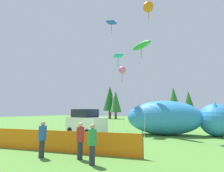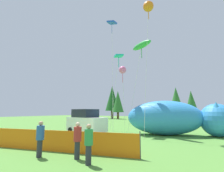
{
  "view_description": "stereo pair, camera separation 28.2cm",
  "coord_description": "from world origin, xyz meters",
  "px_view_note": "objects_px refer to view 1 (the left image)",
  "views": [
    {
      "loc": [
        7.78,
        -9.84,
        2.12
      ],
      "look_at": [
        0.46,
        3.61,
        4.33
      ],
      "focal_mm": 28.0,
      "sensor_mm": 36.0,
      "label": 1
    },
    {
      "loc": [
        8.03,
        -9.71,
        2.12
      ],
      "look_at": [
        0.46,
        3.61,
        4.33
      ],
      "focal_mm": 28.0,
      "sensor_mm": 36.0,
      "label": 2
    }
  ],
  "objects_px": {
    "parked_car": "(86,122)",
    "kite_teal_diamond": "(118,57)",
    "folding_chair": "(114,141)",
    "spectator_in_green_shirt": "(80,139)",
    "kite_pink_octopus": "(122,70)",
    "kite_orange_flower": "(148,7)",
    "kite_green_fish": "(141,46)",
    "inflatable_cat": "(175,119)",
    "spectator_in_black_shirt": "(92,142)",
    "kite_blue_box": "(111,25)",
    "spectator_in_red_shirt": "(42,138)"
  },
  "relations": [
    {
      "from": "spectator_in_black_shirt",
      "to": "kite_orange_flower",
      "type": "relative_size",
      "value": 0.13
    },
    {
      "from": "spectator_in_green_shirt",
      "to": "spectator_in_black_shirt",
      "type": "relative_size",
      "value": 1.01
    },
    {
      "from": "parked_car",
      "to": "spectator_in_green_shirt",
      "type": "relative_size",
      "value": 2.75
    },
    {
      "from": "folding_chair",
      "to": "kite_green_fish",
      "type": "distance_m",
      "value": 10.84
    },
    {
      "from": "folding_chair",
      "to": "kite_pink_octopus",
      "type": "relative_size",
      "value": 0.13
    },
    {
      "from": "parked_car",
      "to": "kite_pink_octopus",
      "type": "xyz_separation_m",
      "value": [
        3.02,
        1.91,
        5.12
      ]
    },
    {
      "from": "parked_car",
      "to": "spectator_in_green_shirt",
      "type": "height_order",
      "value": "parked_car"
    },
    {
      "from": "spectator_in_black_shirt",
      "to": "kite_pink_octopus",
      "type": "relative_size",
      "value": 0.24
    },
    {
      "from": "kite_blue_box",
      "to": "kite_teal_diamond",
      "type": "height_order",
      "value": "kite_blue_box"
    },
    {
      "from": "parked_car",
      "to": "spectator_in_red_shirt",
      "type": "distance_m",
      "value": 8.66
    },
    {
      "from": "spectator_in_green_shirt",
      "to": "kite_green_fish",
      "type": "distance_m",
      "value": 12.09
    },
    {
      "from": "spectator_in_green_shirt",
      "to": "kite_teal_diamond",
      "type": "bearing_deg",
      "value": 107.4
    },
    {
      "from": "spectator_in_black_shirt",
      "to": "kite_blue_box",
      "type": "xyz_separation_m",
      "value": [
        -4.59,
        9.99,
        10.77
      ]
    },
    {
      "from": "folding_chair",
      "to": "kite_orange_flower",
      "type": "xyz_separation_m",
      "value": [
        0.23,
        6.55,
        11.4
      ]
    },
    {
      "from": "folding_chair",
      "to": "kite_blue_box",
      "type": "height_order",
      "value": "kite_blue_box"
    },
    {
      "from": "spectator_in_red_shirt",
      "to": "kite_orange_flower",
      "type": "height_order",
      "value": "kite_orange_flower"
    },
    {
      "from": "spectator_in_red_shirt",
      "to": "kite_pink_octopus",
      "type": "xyz_separation_m",
      "value": [
        -0.47,
        9.84,
        5.33
      ]
    },
    {
      "from": "inflatable_cat",
      "to": "kite_green_fish",
      "type": "distance_m",
      "value": 7.64
    },
    {
      "from": "inflatable_cat",
      "to": "kite_pink_octopus",
      "type": "bearing_deg",
      "value": 177.74
    },
    {
      "from": "spectator_in_black_shirt",
      "to": "kite_teal_diamond",
      "type": "xyz_separation_m",
      "value": [
        -4.19,
        10.75,
        7.17
      ]
    },
    {
      "from": "folding_chair",
      "to": "spectator_in_black_shirt",
      "type": "height_order",
      "value": "spectator_in_black_shirt"
    },
    {
      "from": "kite_orange_flower",
      "to": "parked_car",
      "type": "bearing_deg",
      "value": -167.3
    },
    {
      "from": "parked_car",
      "to": "kite_blue_box",
      "type": "distance_m",
      "value": 10.89
    },
    {
      "from": "kite_green_fish",
      "to": "kite_teal_diamond",
      "type": "height_order",
      "value": "kite_green_fish"
    },
    {
      "from": "parked_car",
      "to": "spectator_in_red_shirt",
      "type": "height_order",
      "value": "parked_car"
    },
    {
      "from": "spectator_in_green_shirt",
      "to": "parked_car",
      "type": "bearing_deg",
      "value": 125.6
    },
    {
      "from": "kite_pink_octopus",
      "to": "kite_teal_diamond",
      "type": "bearing_deg",
      "value": 132.85
    },
    {
      "from": "spectator_in_black_shirt",
      "to": "folding_chair",
      "type": "bearing_deg",
      "value": 97.95
    },
    {
      "from": "folding_chair",
      "to": "spectator_in_red_shirt",
      "type": "distance_m",
      "value": 3.62
    },
    {
      "from": "spectator_in_black_shirt",
      "to": "kite_pink_octopus",
      "type": "height_order",
      "value": "kite_pink_octopus"
    },
    {
      "from": "spectator_in_red_shirt",
      "to": "kite_green_fish",
      "type": "bearing_deg",
      "value": 81.3
    },
    {
      "from": "parked_car",
      "to": "kite_teal_diamond",
      "type": "height_order",
      "value": "kite_teal_diamond"
    },
    {
      "from": "folding_chair",
      "to": "parked_car",
      "type": "bearing_deg",
      "value": 75.06
    },
    {
      "from": "spectator_in_red_shirt",
      "to": "kite_pink_octopus",
      "type": "relative_size",
      "value": 0.25
    },
    {
      "from": "folding_chair",
      "to": "kite_blue_box",
      "type": "distance_m",
      "value": 14.05
    },
    {
      "from": "kite_orange_flower",
      "to": "kite_green_fish",
      "type": "bearing_deg",
      "value": 145.16
    },
    {
      "from": "spectator_in_green_shirt",
      "to": "kite_orange_flower",
      "type": "xyz_separation_m",
      "value": [
        0.82,
        8.67,
        11.02
      ]
    },
    {
      "from": "parked_car",
      "to": "spectator_in_black_shirt",
      "type": "xyz_separation_m",
      "value": [
        6.18,
        -7.73,
        -0.24
      ]
    },
    {
      "from": "parked_car",
      "to": "kite_blue_box",
      "type": "bearing_deg",
      "value": 68.53
    },
    {
      "from": "spectator_in_red_shirt",
      "to": "kite_green_fish",
      "type": "distance_m",
      "value": 12.66
    },
    {
      "from": "spectator_in_green_shirt",
      "to": "spectator_in_red_shirt",
      "type": "xyz_separation_m",
      "value": [
        -1.74,
        -0.62,
        0.02
      ]
    },
    {
      "from": "folding_chair",
      "to": "inflatable_cat",
      "type": "distance_m",
      "value": 8.39
    },
    {
      "from": "inflatable_cat",
      "to": "kite_teal_diamond",
      "type": "relative_size",
      "value": 1.09
    },
    {
      "from": "kite_green_fish",
      "to": "kite_orange_flower",
      "type": "xyz_separation_m",
      "value": [
        1.03,
        -0.72,
        3.4
      ]
    },
    {
      "from": "kite_pink_octopus",
      "to": "kite_green_fish",
      "type": "bearing_deg",
      "value": 4.82
    },
    {
      "from": "kite_green_fish",
      "to": "kite_orange_flower",
      "type": "height_order",
      "value": "kite_orange_flower"
    },
    {
      "from": "kite_green_fish",
      "to": "inflatable_cat",
      "type": "bearing_deg",
      "value": 17.4
    },
    {
      "from": "spectator_in_red_shirt",
      "to": "kite_blue_box",
      "type": "height_order",
      "value": "kite_blue_box"
    },
    {
      "from": "folding_chair",
      "to": "spectator_in_red_shirt",
      "type": "relative_size",
      "value": 0.54
    },
    {
      "from": "spectator_in_black_shirt",
      "to": "kite_blue_box",
      "type": "bearing_deg",
      "value": 114.69
    }
  ]
}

